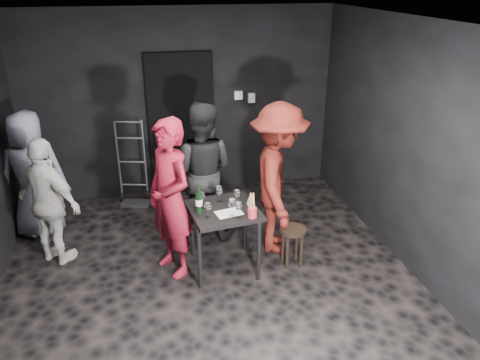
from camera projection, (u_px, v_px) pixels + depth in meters
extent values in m
cube|color=black|center=(210.00, 283.00, 5.09)|extent=(4.50, 5.00, 0.02)
cube|color=silver|center=(202.00, 23.00, 4.00)|extent=(4.50, 5.00, 0.02)
cube|color=black|center=(180.00, 104.00, 6.78)|extent=(4.50, 0.04, 2.70)
cube|color=black|center=(283.00, 357.00, 2.31)|extent=(4.50, 0.04, 2.70)
cube|color=black|center=(415.00, 151.00, 4.99)|extent=(0.04, 5.00, 2.70)
cube|color=black|center=(182.00, 125.00, 6.84)|extent=(0.95, 0.10, 2.10)
cube|color=#B7B7B2|center=(238.00, 95.00, 6.86)|extent=(0.12, 0.06, 0.12)
cube|color=#B7B7B2|center=(251.00, 98.00, 6.92)|extent=(0.10, 0.06, 0.14)
cylinder|color=#B2B2B7|center=(119.00, 163.00, 6.66)|extent=(0.03, 0.03, 1.23)
cylinder|color=#B2B2B7|center=(145.00, 161.00, 6.73)|extent=(0.03, 0.03, 1.23)
cube|color=#B2B2B7|center=(136.00, 203.00, 6.83)|extent=(0.41, 0.22, 0.03)
cylinder|color=black|center=(123.00, 196.00, 6.90)|extent=(0.04, 0.16, 0.16)
cylinder|color=black|center=(148.00, 193.00, 6.98)|extent=(0.04, 0.16, 0.16)
cube|color=black|center=(224.00, 210.00, 5.08)|extent=(0.72, 0.72, 0.04)
cylinder|color=black|center=(200.00, 259.00, 4.88)|extent=(0.04, 0.04, 0.71)
cylinder|color=black|center=(259.00, 252.00, 5.01)|extent=(0.04, 0.04, 0.71)
cylinder|color=black|center=(192.00, 229.00, 5.45)|extent=(0.04, 0.04, 0.71)
cylinder|color=black|center=(245.00, 223.00, 5.58)|extent=(0.04, 0.04, 0.71)
cylinder|color=black|center=(293.00, 230.00, 5.25)|extent=(0.30, 0.30, 0.04)
cylinder|color=black|center=(296.00, 244.00, 5.44)|extent=(0.04, 0.04, 0.41)
cylinder|color=black|center=(283.00, 246.00, 5.40)|extent=(0.04, 0.04, 0.41)
cylinder|color=black|center=(287.00, 253.00, 5.26)|extent=(0.04, 0.04, 0.41)
cylinder|color=black|center=(301.00, 252.00, 5.29)|extent=(0.04, 0.04, 0.41)
imported|color=maroon|center=(169.00, 185.00, 4.91)|extent=(0.81, 0.91, 2.10)
imported|color=black|center=(201.00, 161.00, 5.70)|extent=(1.10, 0.86, 1.99)
imported|color=#5D1812|center=(279.00, 165.00, 5.34)|extent=(0.96, 1.52, 2.18)
imported|color=silver|center=(49.00, 202.00, 5.20)|extent=(0.95, 0.89, 1.51)
imported|color=slate|center=(32.00, 170.00, 5.74)|extent=(0.89, 0.54, 1.75)
cube|color=white|center=(229.00, 213.00, 4.98)|extent=(0.31, 0.24, 0.00)
cylinder|color=black|center=(199.00, 203.00, 4.95)|extent=(0.08, 0.08, 0.23)
cylinder|color=black|center=(198.00, 189.00, 4.88)|extent=(0.03, 0.03, 0.09)
cylinder|color=white|center=(199.00, 202.00, 4.94)|extent=(0.08, 0.08, 0.07)
cylinder|color=red|center=(252.00, 213.00, 4.88)|extent=(0.09, 0.09, 0.11)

